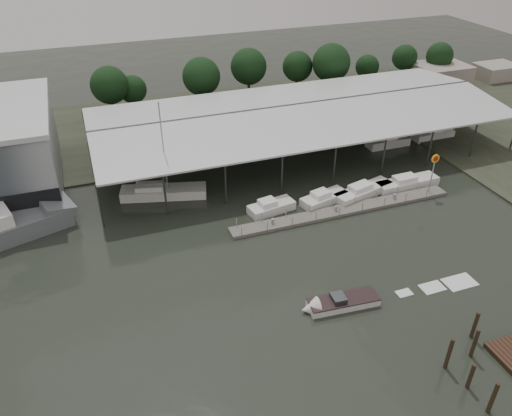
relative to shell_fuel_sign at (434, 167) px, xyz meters
name	(u,v)px	position (x,y,z in m)	size (l,w,h in m)	color
ground	(252,295)	(-27.00, -9.99, -3.93)	(200.00, 200.00, 0.00)	#232821
land_strip_far	(165,128)	(-27.00, 32.01, -3.83)	(140.00, 30.00, 0.30)	#3C4131
covered_boat_shed	(299,109)	(-10.00, 18.01, 2.20)	(58.24, 24.00, 6.96)	#BBBDBF
floating_dock	(343,210)	(-12.00, 0.01, -3.72)	(28.00, 2.00, 1.40)	#656259
shell_fuel_sign	(434,167)	(0.00, 0.00, 0.00)	(1.10, 0.18, 5.55)	#949799
distant_commercial_buildings	(458,74)	(32.03, 34.70, -2.08)	(22.00, 8.00, 4.00)	gray
white_sailboat	(162,192)	(-31.46, 10.86, -3.28)	(10.79, 5.21, 12.51)	white
speedboat_underway	(337,303)	(-20.24, -14.04, -3.53)	(18.28, 3.62, 2.00)	white
moored_cruiser_0	(271,207)	(-20.04, 3.04, -3.31)	(5.86, 3.09, 1.70)	white
moored_cruiser_1	(324,198)	(-13.26, 2.70, -3.31)	(6.41, 3.61, 1.70)	white
moored_cruiser_2	(363,191)	(-7.88, 2.60, -3.31)	(8.64, 4.26, 1.70)	white
moored_cruiser_3	(407,183)	(-1.50, 2.54, -3.31)	(8.49, 2.45, 1.70)	white
mooring_pilings	(483,369)	(-13.57, -25.02, -2.75)	(4.51, 8.48, 3.77)	#302618
horizon_tree_line	(275,69)	(-5.79, 37.49, 1.91)	(68.35, 10.50, 10.05)	#312415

